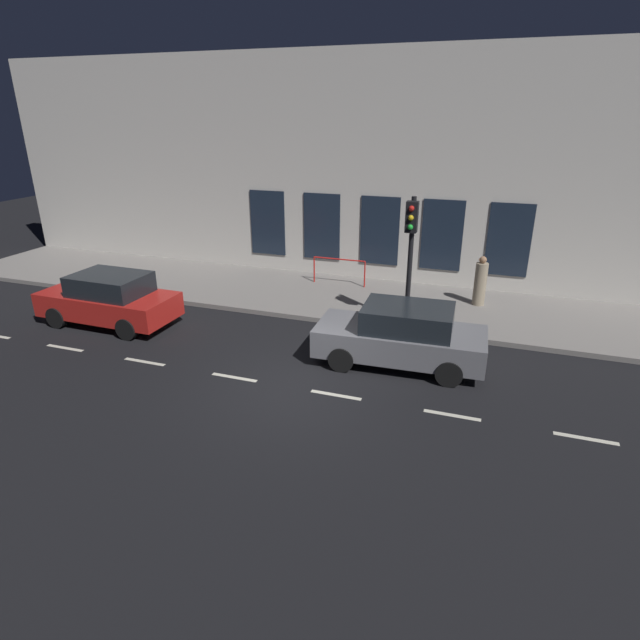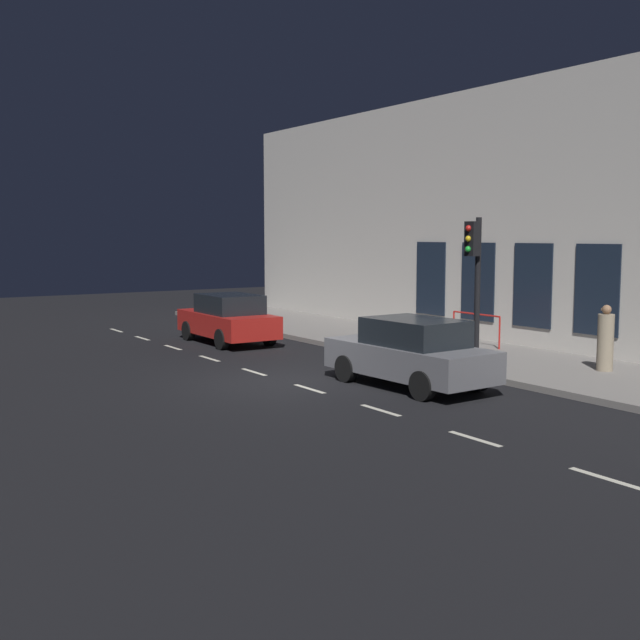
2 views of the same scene
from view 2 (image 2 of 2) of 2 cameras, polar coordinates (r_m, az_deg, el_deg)
name	(u,v)px [view 2 (image 2 of 2)]	position (r m, az deg, el deg)	size (l,w,h in m)	color
ground_plane	(287,382)	(18.43, -2.47, -4.57)	(60.00, 60.00, 0.00)	black
sidewalk	(477,356)	(22.26, 11.44, -2.62)	(4.50, 32.00, 0.15)	gray
building_facade	(542,216)	(23.88, 16.01, 7.36)	(0.65, 32.00, 8.06)	beige
lane_centre_line	(310,389)	(17.60, -0.78, -5.07)	(0.12, 27.20, 0.01)	beige
traffic_light	(475,266)	(19.36, 11.29, 3.94)	(0.49, 0.32, 3.74)	black
parked_car_0	(411,353)	(17.82, 6.69, -2.41)	(1.97, 4.28, 1.58)	slate
parked_car_1	(228,319)	(25.08, -6.77, 0.09)	(1.91, 4.15, 1.58)	red
pedestrian_0	(605,341)	(20.20, 20.24, -1.44)	(0.48, 0.48, 1.62)	gray
red_railing	(476,322)	(23.80, 11.39, -0.13)	(0.05, 1.97, 0.97)	red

